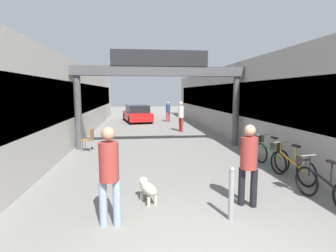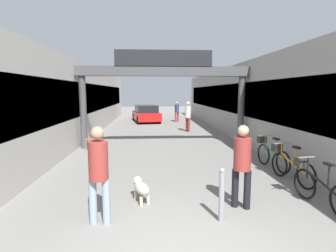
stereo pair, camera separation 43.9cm
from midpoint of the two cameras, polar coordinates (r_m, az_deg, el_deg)
storefront_left at (r=14.61m, az=-24.19°, el=4.79°), size 3.00×26.00×3.69m
storefront_right at (r=15.10m, az=16.02°, el=5.22°), size 3.00×26.00×3.69m
arcade_sign_gateway at (r=11.05m, az=-2.99°, el=10.09°), size 7.40×0.47×4.04m
pedestrian_with_dog at (r=4.73m, az=-15.33°, el=-9.23°), size 0.39×0.37×1.76m
pedestrian_companion at (r=5.55m, az=15.00°, el=-7.18°), size 0.46×0.46×1.70m
pedestrian_carrying_crate at (r=15.57m, az=2.05°, el=2.57°), size 0.45×0.45×1.80m
pedestrian_elderly_walking at (r=20.82m, az=-0.59°, el=3.44°), size 0.47×0.47×1.60m
dog_on_leash at (r=5.79m, az=-6.74°, el=-13.31°), size 0.47×0.70×0.49m
bicycle_black_nearest at (r=6.43m, az=28.66°, el=-10.83°), size 0.46×1.68×0.98m
bicycle_orange_second at (r=7.78m, az=23.31°, el=-7.43°), size 0.47×1.68×0.98m
bicycle_green_third at (r=8.85m, az=19.74°, el=-5.50°), size 0.46×1.68×0.98m
bollard_post_metal at (r=5.03m, az=11.14°, el=-14.17°), size 0.10×0.10×1.00m
cafe_chair_wood_nearer at (r=10.89m, az=-17.86°, el=-2.51°), size 0.47×0.47×0.89m
parked_car_red at (r=20.89m, az=-7.32°, el=2.66°), size 2.43×4.25×1.33m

